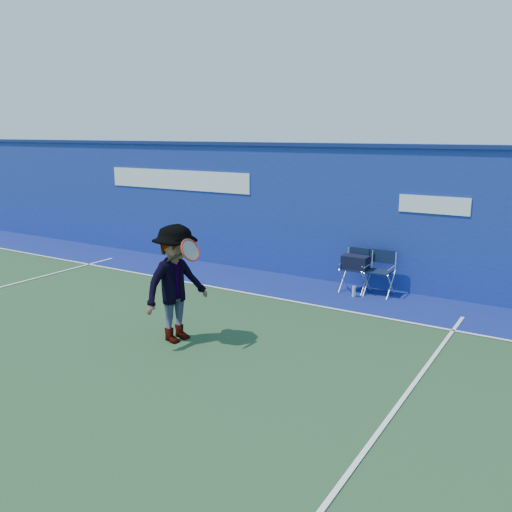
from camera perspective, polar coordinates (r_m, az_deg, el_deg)
The scene contains 8 objects.
ground at distance 9.25m, azimuth -13.52°, elevation -8.47°, with size 80.00×80.00×0.00m, color #244425.
stadium_wall at distance 12.93m, azimuth 2.62°, elevation 5.06°, with size 24.00×0.50×3.08m.
out_of_bounds_strip at distance 12.31m, azimuth 0.07°, elevation -2.69°, with size 24.00×1.80×0.01m, color navy.
court_lines at distance 9.65m, azimuth -10.99°, elevation -7.37°, with size 24.00×12.00×0.01m.
directors_chair_left at distance 11.64m, azimuth 10.44°, elevation -1.86°, with size 0.54×0.50×0.92m.
directors_chair_right at distance 11.54m, azimuth 12.75°, elevation -2.61°, with size 0.55×0.49×0.92m.
water_bottle at distance 11.34m, azimuth 10.26°, elevation -3.71°, with size 0.07×0.07×0.23m, color silver.
tennis_player at distance 8.74m, azimuth -8.39°, elevation -2.88°, with size 0.95×1.33×1.91m.
Camera 1 is at (6.22, -5.99, 3.32)m, focal length 38.00 mm.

